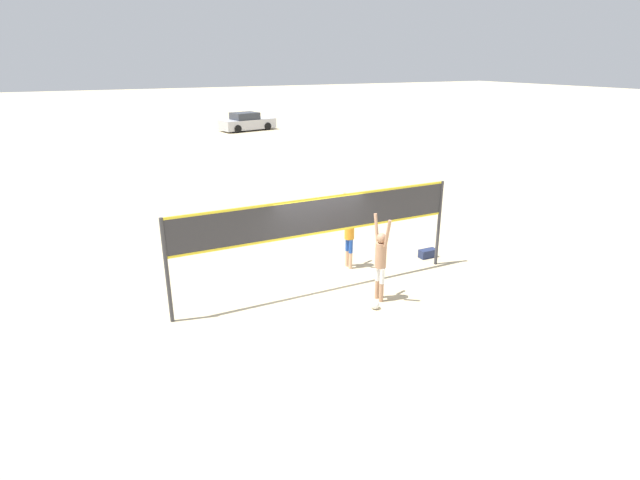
{
  "coord_description": "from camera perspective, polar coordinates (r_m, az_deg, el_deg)",
  "views": [
    {
      "loc": [
        -5.39,
        -10.77,
        5.77
      ],
      "look_at": [
        0.0,
        0.0,
        1.39
      ],
      "focal_mm": 28.0,
      "sensor_mm": 36.0,
      "label": 1
    }
  ],
  "objects": [
    {
      "name": "ground_plane",
      "position": [
        13.35,
        0.0,
        -5.63
      ],
      "size": [
        200.0,
        200.0,
        0.0
      ],
      "primitive_type": "plane",
      "color": "beige"
    },
    {
      "name": "gear_bag",
      "position": [
        15.74,
        12.21,
        -1.5
      ],
      "size": [
        0.55,
        0.26,
        0.26
      ],
      "color": "navy",
      "rests_on": "ground_plane"
    },
    {
      "name": "volleyball_net",
      "position": [
        12.65,
        0.0,
        2.14
      ],
      "size": [
        7.82,
        0.09,
        2.53
      ],
      "color": "#38383D",
      "rests_on": "ground_plane"
    },
    {
      "name": "player_blocker",
      "position": [
        14.32,
        3.38,
        1.15
      ],
      "size": [
        0.28,
        0.71,
        2.19
      ],
      "rotation": [
        0.0,
        0.0,
        -1.57
      ],
      "color": "tan",
      "rests_on": "ground_plane"
    },
    {
      "name": "parked_car_near",
      "position": [
        44.17,
        -8.35,
        13.16
      ],
      "size": [
        4.92,
        2.69,
        1.51
      ],
      "rotation": [
        0.0,
        0.0,
        0.19
      ],
      "color": "#B7B7BC",
      "rests_on": "ground_plane"
    },
    {
      "name": "volleyball",
      "position": [
        12.39,
        6.29,
        -7.34
      ],
      "size": [
        0.22,
        0.22,
        0.22
      ],
      "color": "white",
      "rests_on": "ground_plane"
    },
    {
      "name": "player_spiker",
      "position": [
        12.4,
        6.95,
        -1.93
      ],
      "size": [
        0.28,
        0.72,
        2.22
      ],
      "rotation": [
        0.0,
        0.0,
        1.57
      ],
      "color": "tan",
      "rests_on": "ground_plane"
    }
  ]
}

